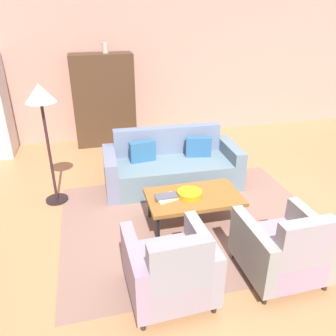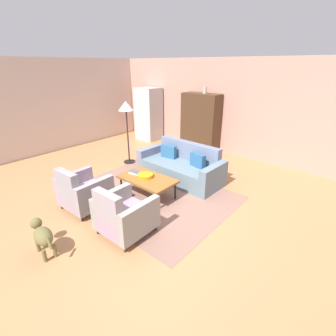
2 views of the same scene
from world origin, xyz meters
The scene contains 15 objects.
ground_plane centered at (0.00, 0.00, 0.00)m, with size 11.41×11.41×0.00m, color #B27D4F.
wall_back centered at (0.00, 3.72, 1.40)m, with size 9.51×0.12×2.80m, color tan.
wall_left centered at (-4.76, 0.00, 1.40)m, with size 0.12×7.44×2.80m, color beige.
area_rug centered at (-0.33, 0.17, 0.00)m, with size 3.40×2.60×0.01m, color #8C6658.
couch centered at (-0.33, 1.31, 0.29)m, with size 2.12×0.96×0.86m.
coffee_table centered at (-0.33, 0.12, 0.39)m, with size 1.20×0.70×0.42m.
armchair_left centered at (-0.93, -1.04, 0.34)m, with size 0.83×0.83×0.88m.
armchair_right centered at (0.27, -1.04, 0.34)m, with size 0.81×0.81×0.88m.
fruit_bowl centered at (-0.39, 0.12, 0.46)m, with size 0.32×0.32×0.07m, color orange.
book_stack centered at (-0.69, 0.13, 0.44)m, with size 0.30×0.25×0.05m.
cabinet centered at (-1.19, 3.37, 0.90)m, with size 1.20×0.51×1.80m.
vase_tall centered at (-1.09, 3.37, 1.90)m, with size 0.12×0.12×0.19m, color #BBAC9A.
refrigerator centered at (-3.38, 3.27, 0.93)m, with size 0.80×0.73×1.85m.
floor_lamp centered at (-2.11, 1.16, 1.44)m, with size 0.40×0.40×1.72m.
dog centered at (-0.29, -2.10, 0.31)m, with size 0.71×0.29×0.48m.
Camera 2 is at (2.99, -3.10, 2.62)m, focal length 26.11 mm.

